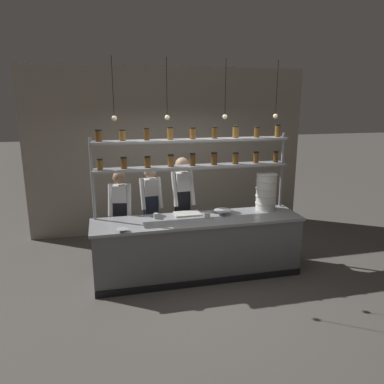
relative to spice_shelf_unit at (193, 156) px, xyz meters
The scene contains 14 objects.
ground_plane 1.84m from the spice_shelf_unit, 89.81° to the right, with size 40.00×40.00×0.00m, color #5B5651.
back_wall 1.90m from the spice_shelf_unit, 89.97° to the left, with size 5.56×0.12×3.26m, color #9E9384.
prep_counter 1.39m from the spice_shelf_unit, 89.81° to the right, with size 3.16×0.76×0.92m.
spice_shelf_unit is the anchor object (origin of this frame).
chef_left 1.46m from the spice_shelf_unit, 165.89° to the left, with size 0.39×0.31×1.58m.
chef_center 1.18m from the spice_shelf_unit, 140.98° to the left, with size 0.38×0.30×1.61m.
chef_right 0.85m from the spice_shelf_unit, 109.78° to the left, with size 0.37×0.31×1.75m.
container_stack 1.33m from the spice_shelf_unit, ahead, with size 0.34×0.34×0.59m.
cutting_board 0.89m from the spice_shelf_unit, 138.26° to the right, with size 0.40×0.26×0.02m.
prep_bowl_near_left 1.57m from the spice_shelf_unit, 150.44° to the right, with size 0.16×0.16×0.04m.
prep_bowl_center_front 0.98m from the spice_shelf_unit, 28.20° to the right, with size 0.27×0.27×0.07m.
serving_cup_front 1.06m from the spice_shelf_unit, 163.58° to the right, with size 0.08×0.08×0.08m.
serving_cup_by_board 0.93m from the spice_shelf_unit, 67.15° to the right, with size 0.09×0.09×0.08m.
pendant_light_row 0.73m from the spice_shelf_unit, 90.98° to the right, with size 2.40×0.07×0.83m.
Camera 1 is at (-1.34, -5.17, 2.69)m, focal length 35.00 mm.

